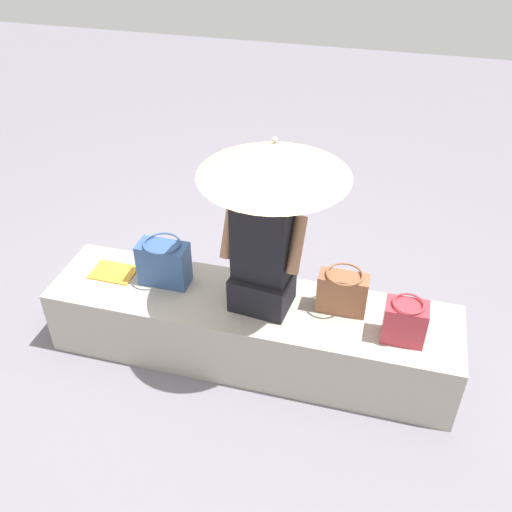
{
  "coord_description": "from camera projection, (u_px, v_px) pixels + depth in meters",
  "views": [
    {
      "loc": [
        0.71,
        -2.53,
        2.72
      ],
      "look_at": [
        0.04,
        -0.0,
        0.8
      ],
      "focal_mm": 39.87,
      "sensor_mm": 36.0,
      "label": 1
    }
  ],
  "objects": [
    {
      "name": "ground_plane",
      "position": [
        250.0,
        354.0,
        3.72
      ],
      "size": [
        14.0,
        14.0,
        0.0
      ],
      "primitive_type": "plane",
      "color": "slate"
    },
    {
      "name": "stone_bench",
      "position": [
        250.0,
        329.0,
        3.59
      ],
      "size": [
        2.53,
        0.59,
        0.45
      ],
      "primitive_type": "cube",
      "color": "#A8A093",
      "rests_on": "ground"
    },
    {
      "name": "person_seated",
      "position": [
        262.0,
        252.0,
        3.21
      ],
      "size": [
        0.49,
        0.31,
        0.9
      ],
      "color": "black",
      "rests_on": "stone_bench"
    },
    {
      "name": "parasol",
      "position": [
        274.0,
        159.0,
        2.86
      ],
      "size": [
        0.81,
        0.81,
        1.09
      ],
      "color": "#B7B7BC",
      "rests_on": "stone_bench"
    },
    {
      "name": "handbag_black",
      "position": [
        164.0,
        263.0,
        3.52
      ],
      "size": [
        0.31,
        0.23,
        0.3
      ],
      "color": "#335184",
      "rests_on": "stone_bench"
    },
    {
      "name": "tote_bag_canvas",
      "position": [
        342.0,
        292.0,
        3.32
      ],
      "size": [
        0.29,
        0.22,
        0.27
      ],
      "color": "brown",
      "rests_on": "stone_bench"
    },
    {
      "name": "shoulder_bag_spare",
      "position": [
        405.0,
        321.0,
        3.13
      ],
      "size": [
        0.23,
        0.17,
        0.26
      ],
      "color": "#B2333D",
      "rests_on": "stone_bench"
    },
    {
      "name": "magazine",
      "position": [
        113.0,
        272.0,
        3.68
      ],
      "size": [
        0.28,
        0.2,
        0.01
      ],
      "primitive_type": "cube",
      "rotation": [
        0.0,
        0.0,
        -0.01
      ],
      "color": "gold",
      "rests_on": "stone_bench"
    }
  ]
}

